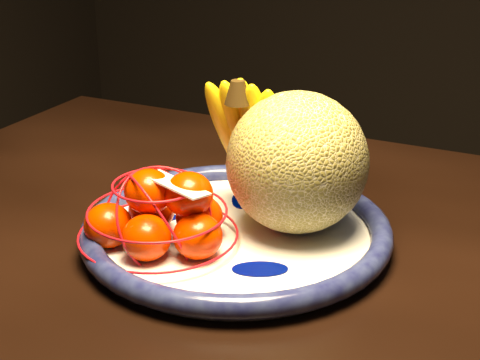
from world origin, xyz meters
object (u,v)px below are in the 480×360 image
at_px(fruit_bowl, 236,231).
at_px(banana_bunch, 250,135).
at_px(cantaloupe, 297,162).
at_px(mandarin_bag, 162,217).

bearing_deg(fruit_bowl, banana_bunch, 102.39).
height_order(cantaloupe, mandarin_bag, cantaloupe).
bearing_deg(banana_bunch, cantaloupe, -24.50).
xyz_separation_m(fruit_bowl, banana_bunch, (-0.02, 0.07, 0.09)).
xyz_separation_m(banana_bunch, mandarin_bag, (-0.04, -0.13, -0.05)).
distance_m(cantaloupe, mandarin_bag, 0.15).
distance_m(fruit_bowl, mandarin_bag, 0.09).
xyz_separation_m(cantaloupe, banana_bunch, (-0.07, 0.03, 0.01)).
relative_size(cantaloupe, mandarin_bag, 0.88).
bearing_deg(banana_bunch, mandarin_bag, -107.63).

